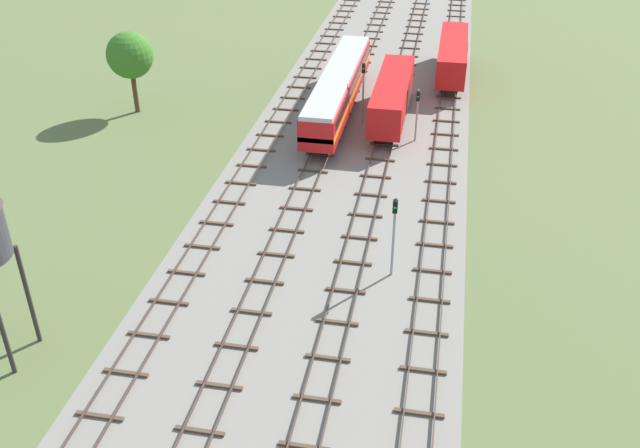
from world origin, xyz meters
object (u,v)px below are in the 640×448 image
signal_post_nearest (363,85)px  signal_post_mid (394,227)px  freight_boxcar_centre_mid (453,55)px  passenger_coach_left_near (338,87)px  freight_boxcar_centre_left_nearest (392,95)px  signal_post_near (417,109)px

signal_post_nearest → signal_post_mid: bearing=-77.9°
freight_boxcar_centre_mid → signal_post_mid: (-2.49, -36.76, 0.99)m
passenger_coach_left_near → freight_boxcar_centre_mid: (9.93, 11.91, -0.16)m
freight_boxcar_centre_left_nearest → signal_post_mid: (2.47, -24.10, 0.99)m
freight_boxcar_centre_left_nearest → freight_boxcar_centre_mid: 13.60m
freight_boxcar_centre_left_nearest → signal_post_mid: size_ratio=2.58×
passenger_coach_left_near → signal_post_nearest: size_ratio=3.90×
freight_boxcar_centre_left_nearest → passenger_coach_left_near: size_ratio=0.64×
freight_boxcar_centre_mid → signal_post_near: 16.83m
passenger_coach_left_near → signal_post_near: signal_post_near is taller
signal_post_nearest → signal_post_mid: 23.62m
signal_post_near → signal_post_nearest: bearing=149.1°
passenger_coach_left_near → signal_post_nearest: 3.18m
freight_boxcar_centre_mid → passenger_coach_left_near: bearing=-129.8°
freight_boxcar_centre_mid → signal_post_near: bearing=-98.5°
passenger_coach_left_near → signal_post_near: size_ratio=4.82×
passenger_coach_left_near → signal_post_nearest: bearing=-35.3°
freight_boxcar_centre_mid → signal_post_nearest: (-7.45, -13.66, 1.11)m
freight_boxcar_centre_mid → signal_post_mid: signal_post_mid is taller
freight_boxcar_centre_mid → signal_post_nearest: signal_post_nearest is taller
passenger_coach_left_near → signal_post_nearest: signal_post_nearest is taller
signal_post_near → signal_post_mid: 20.13m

